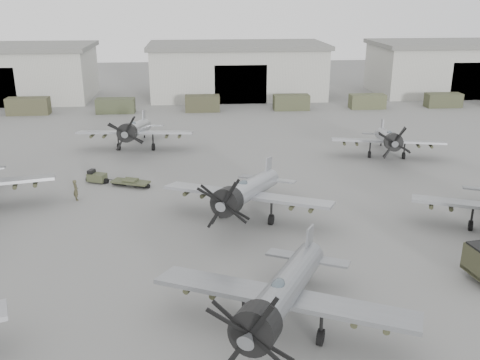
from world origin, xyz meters
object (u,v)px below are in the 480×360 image
Objects in this scene: aircraft_mid_1 at (246,192)px; aircraft_far_1 at (388,139)px; ground_crew at (76,190)px; aircraft_near_1 at (281,295)px; tug_trailer at (110,179)px; aircraft_far_0 at (135,130)px.

aircraft_mid_1 is 22.21m from aircraft_far_1.
aircraft_far_1 is 31.59m from ground_crew.
aircraft_mid_1 reaches higher than ground_crew.
tug_trailer is at bearing 141.35° from aircraft_near_1.
aircraft_far_0 is (-10.27, 20.36, -0.08)m from aircraft_mid_1.
aircraft_mid_1 is 1.09× the size of aircraft_far_1.
aircraft_far_1 reaches higher than tug_trailer.
tug_trailer is (-11.94, 24.09, -2.01)m from aircraft_near_1.
aircraft_far_0 is 2.15× the size of tug_trailer.
tug_trailer is 4.52m from ground_crew.
tug_trailer is (-11.58, 9.49, -1.94)m from aircraft_mid_1.
aircraft_near_1 is at bearing -64.01° from aircraft_mid_1.
aircraft_far_0 is 1.09× the size of aircraft_far_1.
ground_crew is at bearing -177.42° from aircraft_mid_1.
aircraft_far_1 is 1.98× the size of tug_trailer.
tug_trailer is (-27.93, -5.54, -1.68)m from aircraft_far_1.
aircraft_far_0 is at bearing 131.90° from aircraft_near_1.
aircraft_far_0 is 11.11m from tug_trailer.
aircraft_near_1 is 26.96m from tug_trailer.
aircraft_mid_1 is 14.92m from ground_crew.
aircraft_far_1 is at bearing 67.16° from aircraft_mid_1.
aircraft_far_1 is at bearing 86.63° from aircraft_near_1.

